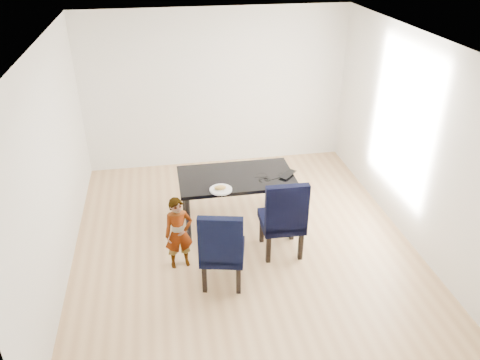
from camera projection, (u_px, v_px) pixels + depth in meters
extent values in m
cube|color=tan|center=(243.00, 241.00, 6.43)|extent=(4.50, 5.00, 0.01)
cube|color=white|center=(243.00, 41.00, 5.12)|extent=(4.50, 5.00, 0.01)
cube|color=white|center=(216.00, 90.00, 7.94)|extent=(4.50, 0.01, 2.70)
cube|color=silver|center=(301.00, 290.00, 3.62)|extent=(4.50, 0.01, 2.70)
cube|color=white|center=(52.00, 167.00, 5.43)|extent=(0.01, 5.00, 2.70)
cube|color=silver|center=(412.00, 139.00, 6.12)|extent=(0.01, 5.00, 2.70)
cube|color=black|center=(236.00, 199.00, 6.68)|extent=(1.60, 0.90, 0.75)
cube|color=black|center=(222.00, 245.00, 5.48)|extent=(0.61, 0.62, 1.05)
cube|color=black|center=(282.00, 215.00, 5.99)|extent=(0.55, 0.57, 1.11)
imported|color=orange|center=(179.00, 233.00, 5.75)|extent=(0.39, 0.28, 0.97)
cylinder|color=silver|center=(221.00, 190.00, 6.15)|extent=(0.40, 0.40, 0.02)
ellipsoid|color=#B38A40|center=(220.00, 187.00, 6.12)|extent=(0.17, 0.11, 0.06)
imported|color=black|center=(285.00, 174.00, 6.53)|extent=(0.36, 0.36, 0.02)
torus|color=black|center=(265.00, 180.00, 6.40)|extent=(0.18, 0.18, 0.01)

